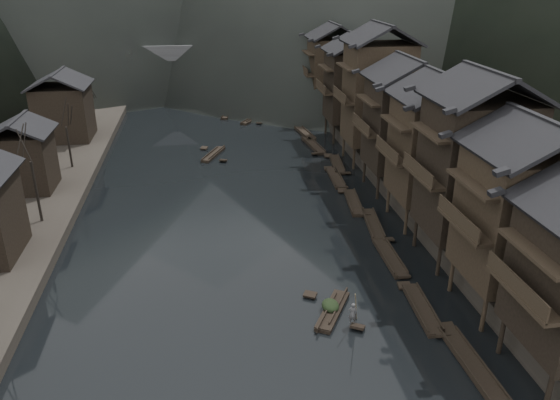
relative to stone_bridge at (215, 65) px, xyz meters
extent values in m
plane|color=black|center=(0.00, -72.00, -5.11)|extent=(300.00, 300.00, 0.00)
cube|color=#2D2823|center=(35.00, -32.00, -4.21)|extent=(40.00, 200.00, 1.80)
cylinder|color=black|center=(14.20, -82.40, -3.81)|extent=(0.30, 0.30, 2.90)
cylinder|color=black|center=(14.20, -77.60, -3.81)|extent=(0.30, 0.30, 2.90)
cylinder|color=black|center=(16.95, -77.60, -3.81)|extent=(0.30, 0.30, 2.90)
cube|color=black|center=(13.30, -80.00, 0.78)|extent=(1.20, 5.70, 0.25)
cylinder|color=black|center=(14.20, -75.40, -3.81)|extent=(0.30, 0.30, 2.90)
cylinder|color=black|center=(14.20, -70.60, -3.81)|extent=(0.30, 0.30, 2.90)
cylinder|color=black|center=(16.95, -75.40, -3.81)|extent=(0.30, 0.30, 2.90)
cylinder|color=black|center=(16.95, -70.60, -3.81)|extent=(0.30, 0.30, 2.90)
cube|color=black|center=(17.30, -73.00, 1.78)|extent=(7.00, 6.00, 8.58)
cube|color=black|center=(13.30, -73.00, 1.35)|extent=(1.20, 5.70, 0.25)
cylinder|color=black|center=(14.20, -68.40, -3.81)|extent=(0.30, 0.30, 2.90)
cylinder|color=black|center=(14.20, -63.60, -3.81)|extent=(0.30, 0.30, 2.90)
cylinder|color=black|center=(16.95, -68.40, -3.81)|extent=(0.30, 0.30, 2.90)
cylinder|color=black|center=(16.95, -63.60, -3.81)|extent=(0.30, 0.30, 2.90)
cube|color=black|center=(17.30, -66.00, 2.61)|extent=(7.00, 6.00, 10.24)
cube|color=black|center=(13.30, -66.00, 2.10)|extent=(1.20, 5.70, 0.25)
cylinder|color=black|center=(14.20, -61.40, -3.81)|extent=(0.30, 0.30, 2.90)
cylinder|color=black|center=(14.20, -56.60, -3.81)|extent=(0.30, 0.30, 2.90)
cylinder|color=black|center=(16.95, -61.40, -3.81)|extent=(0.30, 0.30, 2.90)
cylinder|color=black|center=(16.95, -56.60, -3.81)|extent=(0.30, 0.30, 2.90)
cube|color=black|center=(17.30, -59.00, 1.87)|extent=(7.00, 6.00, 8.75)
cube|color=black|center=(13.30, -59.00, 1.43)|extent=(1.20, 5.70, 0.25)
cylinder|color=black|center=(14.20, -53.40, -3.81)|extent=(0.30, 0.30, 2.90)
cylinder|color=black|center=(14.20, -48.60, -3.81)|extent=(0.30, 0.30, 2.90)
cylinder|color=black|center=(16.95, -53.40, -3.81)|extent=(0.30, 0.30, 2.90)
cylinder|color=black|center=(16.95, -48.60, -3.81)|extent=(0.30, 0.30, 2.90)
cube|color=black|center=(17.30, -51.00, 1.95)|extent=(7.00, 6.00, 8.93)
cube|color=black|center=(13.30, -51.00, 1.51)|extent=(1.20, 5.70, 0.25)
cylinder|color=black|center=(14.20, -44.40, -3.81)|extent=(0.30, 0.30, 2.90)
cylinder|color=black|center=(14.20, -39.60, -3.81)|extent=(0.30, 0.30, 2.90)
cylinder|color=black|center=(16.95, -44.40, -3.81)|extent=(0.30, 0.30, 2.90)
cylinder|color=black|center=(16.95, -39.60, -3.81)|extent=(0.30, 0.30, 2.90)
cube|color=black|center=(17.30, -42.00, 3.10)|extent=(7.00, 6.00, 11.21)
cube|color=black|center=(13.30, -42.00, 2.54)|extent=(1.20, 5.70, 0.25)
cylinder|color=black|center=(14.20, -34.40, -3.81)|extent=(0.30, 0.30, 2.90)
cylinder|color=black|center=(14.20, -29.60, -3.81)|extent=(0.30, 0.30, 2.90)
cylinder|color=black|center=(16.95, -34.40, -3.81)|extent=(0.30, 0.30, 2.90)
cylinder|color=black|center=(16.95, -29.60, -3.81)|extent=(0.30, 0.30, 2.90)
cube|color=black|center=(17.30, -32.00, 1.95)|extent=(7.00, 6.00, 8.93)
cube|color=black|center=(13.30, -32.00, 1.51)|extent=(1.20, 5.70, 0.25)
cylinder|color=black|center=(14.20, -22.40, -3.81)|extent=(0.30, 0.30, 2.90)
cylinder|color=black|center=(14.20, -17.60, -3.81)|extent=(0.30, 0.30, 2.90)
cylinder|color=black|center=(16.95, -22.40, -3.81)|extent=(0.30, 0.30, 2.90)
cylinder|color=black|center=(16.95, -17.60, -3.81)|extent=(0.30, 0.30, 2.90)
cube|color=black|center=(17.30, -20.00, 2.09)|extent=(7.00, 6.00, 9.20)
cube|color=black|center=(13.30, -20.00, 1.63)|extent=(1.20, 5.70, 0.25)
cube|color=black|center=(-20.50, -48.00, -1.01)|extent=(5.00, 5.00, 5.80)
cube|color=black|center=(-20.50, -30.00, -0.51)|extent=(6.50, 6.50, 6.80)
cylinder|color=black|center=(-17.00, -56.05, -1.14)|extent=(0.24, 0.24, 5.53)
cylinder|color=black|center=(-17.00, -41.72, -1.60)|extent=(0.24, 0.24, 4.61)
cylinder|color=black|center=(-17.00, -25.35, -1.81)|extent=(0.24, 0.24, 4.20)
cube|color=black|center=(11.99, -78.59, -4.96)|extent=(1.23, 7.32, 0.30)
cube|color=black|center=(11.99, -78.59, -4.78)|extent=(1.28, 7.18, 0.10)
cube|color=black|center=(12.05, -75.09, -4.82)|extent=(0.95, 0.91, 0.36)
cube|color=black|center=(11.24, -72.72, -4.96)|extent=(1.47, 6.10, 0.30)
cube|color=black|center=(11.24, -72.72, -4.78)|extent=(1.52, 5.98, 0.10)
cube|color=black|center=(11.06, -69.82, -4.82)|extent=(0.98, 0.80, 0.33)
cube|color=black|center=(11.42, -75.61, -4.82)|extent=(0.98, 0.80, 0.33)
cube|color=black|center=(11.40, -65.51, -4.96)|extent=(1.23, 6.22, 0.30)
cube|color=black|center=(11.40, -65.51, -4.78)|extent=(1.28, 6.09, 0.10)
cube|color=black|center=(11.34, -62.54, -4.82)|extent=(0.95, 0.78, 0.33)
cube|color=black|center=(11.47, -68.49, -4.82)|extent=(0.95, 0.78, 0.33)
cube|color=black|center=(11.91, -59.44, -4.96)|extent=(1.88, 6.60, 0.30)
cube|color=black|center=(11.91, -59.44, -4.78)|extent=(1.92, 6.48, 0.10)
cube|color=black|center=(11.53, -56.33, -4.82)|extent=(1.03, 0.91, 0.34)
cube|color=black|center=(12.29, -62.54, -4.82)|extent=(1.03, 0.91, 0.34)
cube|color=black|center=(11.48, -54.30, -4.96)|extent=(1.81, 6.43, 0.30)
cube|color=black|center=(11.48, -54.30, -4.78)|extent=(1.85, 6.31, 0.10)
cube|color=black|center=(11.13, -51.28, -4.82)|extent=(1.02, 0.88, 0.33)
cube|color=black|center=(11.82, -57.33, -4.82)|extent=(1.02, 0.88, 0.33)
cube|color=black|center=(11.34, -47.38, -4.96)|extent=(1.39, 6.17, 0.30)
cube|color=black|center=(11.34, -47.38, -4.78)|extent=(1.44, 6.05, 0.10)
cube|color=black|center=(11.20, -44.44, -4.82)|extent=(0.97, 0.80, 0.33)
cube|color=black|center=(11.48, -50.31, -4.82)|extent=(0.97, 0.80, 0.33)
cube|color=black|center=(12.57, -43.00, -4.96)|extent=(1.81, 6.63, 0.30)
cube|color=black|center=(12.57, -43.00, -4.78)|extent=(1.85, 6.50, 0.10)
cube|color=black|center=(12.22, -39.88, -4.82)|extent=(1.02, 0.90, 0.34)
cube|color=black|center=(12.91, -46.12, -4.82)|extent=(1.02, 0.90, 0.34)
cube|color=black|center=(11.28, -35.32, -4.96)|extent=(1.88, 7.37, 0.30)
cube|color=black|center=(11.28, -35.32, -4.78)|extent=(1.92, 7.23, 0.10)
cube|color=black|center=(11.66, -31.84, -4.82)|extent=(1.03, 0.99, 0.36)
cube|color=black|center=(10.90, -38.80, -4.82)|extent=(1.03, 0.99, 0.36)
cube|color=black|center=(11.22, -29.79, -4.96)|extent=(1.94, 6.84, 0.30)
cube|color=black|center=(11.22, -29.79, -4.78)|extent=(1.98, 6.71, 0.10)
cube|color=black|center=(11.63, -26.57, -4.82)|extent=(1.03, 0.94, 0.34)
cube|color=black|center=(10.81, -33.00, -4.82)|extent=(1.03, 0.94, 0.34)
cube|color=black|center=(11.36, -22.83, -4.96)|extent=(1.51, 6.49, 0.30)
cube|color=black|center=(11.36, -22.83, -4.78)|extent=(1.55, 6.36, 0.10)
cube|color=black|center=(11.56, -19.75, -4.82)|extent=(0.98, 0.85, 0.34)
cube|color=black|center=(11.17, -25.91, -4.82)|extent=(0.98, 0.85, 0.34)
cube|color=black|center=(11.70, -18.40, -4.96)|extent=(1.85, 6.15, 0.30)
cube|color=black|center=(11.70, -18.40, -4.78)|extent=(1.89, 6.03, 0.10)
cube|color=black|center=(11.33, -15.52, -4.82)|extent=(1.02, 0.86, 0.33)
cube|color=black|center=(12.06, -21.28, -4.82)|extent=(1.02, 0.86, 0.33)
cube|color=black|center=(-1.77, -37.14, -4.96)|extent=(3.21, 5.76, 0.30)
cube|color=black|center=(-1.77, -37.14, -4.78)|extent=(3.21, 5.68, 0.10)
cube|color=black|center=(-2.87, -34.56, -4.82)|extent=(1.07, 1.00, 0.32)
cube|color=black|center=(-0.67, -39.72, -4.82)|extent=(1.07, 1.00, 0.32)
cube|color=black|center=(4.29, -21.48, -4.96)|extent=(3.31, 4.64, 0.30)
cube|color=black|center=(4.29, -21.48, -4.78)|extent=(3.30, 4.58, 0.10)
cube|color=black|center=(3.11, -19.49, -4.82)|extent=(1.04, 0.95, 0.30)
cube|color=black|center=(5.46, -23.46, -4.82)|extent=(1.04, 0.95, 0.30)
cube|color=black|center=(1.33, -17.67, -4.96)|extent=(2.88, 5.09, 0.30)
cube|color=black|center=(1.33, -17.67, -4.78)|extent=(2.89, 5.02, 0.10)
cube|color=black|center=(0.39, -15.41, -4.82)|extent=(1.03, 0.91, 0.30)
cube|color=black|center=(2.27, -19.93, -4.82)|extent=(1.03, 0.91, 0.30)
cube|color=black|center=(-5.20, 3.56, -4.96)|extent=(2.39, 4.85, 0.30)
cube|color=black|center=(-5.20, 3.56, -4.78)|extent=(2.41, 4.78, 0.10)
cube|color=black|center=(-4.51, 5.75, -4.82)|extent=(0.99, 0.83, 0.30)
cube|color=black|center=(-5.89, 1.38, -4.82)|extent=(0.99, 0.83, 0.30)
cube|color=#4C4C4F|center=(0.00, 0.00, 2.09)|extent=(40.00, 6.00, 1.60)
cube|color=#4C4C4F|center=(0.00, -2.70, 3.39)|extent=(40.00, 0.50, 1.00)
cube|color=#4C4C4F|center=(0.00, 2.70, 3.39)|extent=(40.00, 0.50, 1.00)
cube|color=#4C4C4F|center=(-14.00, 0.00, -1.91)|extent=(3.20, 6.00, 6.40)
cube|color=#4C4C4F|center=(-4.50, 0.00, -1.91)|extent=(3.20, 6.00, 6.40)
cube|color=#4C4C4F|center=(4.50, 0.00, -1.91)|extent=(3.20, 6.00, 6.40)
cube|color=#4C4C4F|center=(14.00, 0.00, -1.91)|extent=(3.20, 6.00, 6.40)
cube|color=black|center=(5.17, -72.06, -4.96)|extent=(3.34, 4.80, 0.30)
cube|color=black|center=(5.17, -72.06, -4.78)|extent=(3.34, 4.74, 0.10)
cube|color=black|center=(4.01, -70.00, -4.82)|extent=(1.09, 0.98, 0.30)
cube|color=black|center=(6.33, -74.11, -4.82)|extent=(1.09, 0.98, 0.30)
ellipsoid|color=black|center=(5.05, -71.84, -4.32)|extent=(1.17, 1.54, 0.70)
imported|color=#535356|center=(6.08, -73.68, -3.90)|extent=(0.63, 0.49, 1.54)
cylinder|color=#8C7A51|center=(6.28, -73.68, -1.28)|extent=(0.96, 2.21, 3.70)
camera|label=1|loc=(-2.84, -102.28, 16.54)|focal=35.00mm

